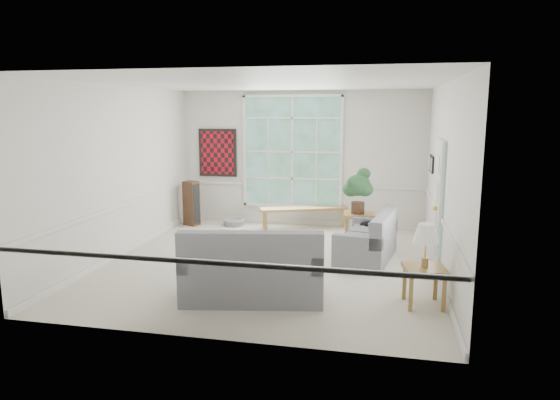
{
  "coord_description": "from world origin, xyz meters",
  "views": [
    {
      "loc": [
        1.83,
        -8.03,
        2.56
      ],
      "look_at": [
        0.1,
        0.2,
        1.05
      ],
      "focal_mm": 32.0,
      "sensor_mm": 36.0,
      "label": 1
    }
  ],
  "objects_px": {
    "side_table": "(424,286)",
    "coffee_table": "(241,245)",
    "loveseat_front": "(253,262)",
    "end_table": "(359,228)",
    "loveseat_right": "(366,236)"
  },
  "relations": [
    {
      "from": "end_table",
      "to": "side_table",
      "type": "xyz_separation_m",
      "value": [
        1.01,
        -3.03,
        -0.03
      ]
    },
    {
      "from": "loveseat_front",
      "to": "coffee_table",
      "type": "distance_m",
      "value": 2.08
    },
    {
      "from": "loveseat_right",
      "to": "end_table",
      "type": "bearing_deg",
      "value": 109.33
    },
    {
      "from": "loveseat_right",
      "to": "end_table",
      "type": "height_order",
      "value": "loveseat_right"
    },
    {
      "from": "loveseat_right",
      "to": "side_table",
      "type": "distance_m",
      "value": 2.12
    },
    {
      "from": "loveseat_front",
      "to": "side_table",
      "type": "distance_m",
      "value": 2.32
    },
    {
      "from": "loveseat_front",
      "to": "loveseat_right",
      "type": "bearing_deg",
      "value": 44.89
    },
    {
      "from": "loveseat_front",
      "to": "coffee_table",
      "type": "height_order",
      "value": "loveseat_front"
    },
    {
      "from": "side_table",
      "to": "coffee_table",
      "type": "bearing_deg",
      "value": 150.12
    },
    {
      "from": "loveseat_right",
      "to": "side_table",
      "type": "relative_size",
      "value": 2.91
    },
    {
      "from": "end_table",
      "to": "side_table",
      "type": "bearing_deg",
      "value": -71.64
    },
    {
      "from": "loveseat_right",
      "to": "coffee_table",
      "type": "height_order",
      "value": "loveseat_right"
    },
    {
      "from": "loveseat_front",
      "to": "end_table",
      "type": "height_order",
      "value": "loveseat_front"
    },
    {
      "from": "coffee_table",
      "to": "end_table",
      "type": "bearing_deg",
      "value": 36.05
    },
    {
      "from": "loveseat_front",
      "to": "side_table",
      "type": "height_order",
      "value": "loveseat_front"
    }
  ]
}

